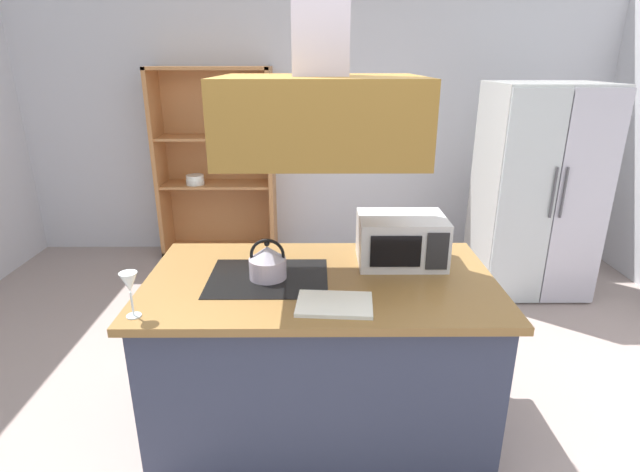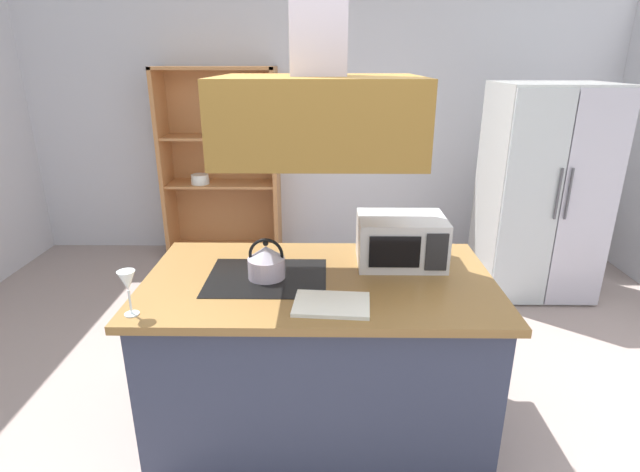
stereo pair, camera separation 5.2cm
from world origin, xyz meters
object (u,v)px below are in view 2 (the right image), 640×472
(kettle, at_px, (266,262))
(refrigerator, at_px, (541,192))
(cutting_board, at_px, (332,304))
(dish_cabinet, at_px, (222,175))
(wine_glass_on_counter, at_px, (127,283))
(microwave, at_px, (401,240))

(kettle, bearing_deg, refrigerator, 40.15)
(refrigerator, bearing_deg, cutting_board, -130.61)
(dish_cabinet, relative_size, wine_glass_on_counter, 9.11)
(refrigerator, relative_size, microwave, 3.85)
(kettle, height_order, cutting_board, kettle)
(dish_cabinet, bearing_deg, refrigerator, -16.47)
(refrigerator, bearing_deg, dish_cabinet, 163.53)
(kettle, bearing_deg, dish_cabinet, 106.11)
(dish_cabinet, distance_m, kettle, 2.74)
(kettle, bearing_deg, wine_glass_on_counter, -144.29)
(refrigerator, height_order, microwave, refrigerator)
(wine_glass_on_counter, bearing_deg, cutting_board, 5.91)
(microwave, bearing_deg, cutting_board, -126.54)
(microwave, bearing_deg, dish_cabinet, 121.08)
(kettle, height_order, microwave, microwave)
(cutting_board, bearing_deg, dish_cabinet, 110.33)
(microwave, height_order, wine_glass_on_counter, microwave)
(refrigerator, distance_m, wine_glass_on_counter, 3.43)
(kettle, distance_m, wine_glass_on_counter, 0.67)
(kettle, relative_size, microwave, 0.46)
(dish_cabinet, height_order, cutting_board, dish_cabinet)
(kettle, distance_m, cutting_board, 0.45)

